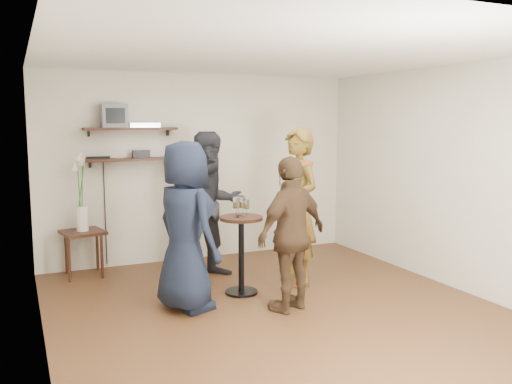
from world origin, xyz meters
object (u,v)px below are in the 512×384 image
radio (141,154)px  person_plaid (297,207)px  person_navy (186,226)px  person_brown (292,234)px  dvd_deck (143,125)px  person_dark (212,205)px  side_table (83,238)px  crt_monitor (113,116)px  drinks_table (241,244)px

radio → person_plaid: 2.24m
person_navy → person_brown: (0.99, -0.47, -0.08)m
dvd_deck → person_dark: 1.46m
side_table → person_plaid: bearing=-30.8°
crt_monitor → person_brown: bearing=-59.8°
person_dark → person_navy: person_dark is taller
person_navy → side_table: bearing=7.6°
side_table → person_navy: person_navy is taller
person_dark → person_brown: size_ratio=1.14×
person_brown → side_table: bearing=-70.5°
dvd_deck → drinks_table: (0.71, -1.63, -1.33)m
person_dark → person_brown: (0.35, -1.46, -0.11)m
radio → person_dark: person_dark is taller
dvd_deck → person_navy: (-0.01, -1.87, -1.02)m
side_table → person_navy: (0.83, -1.70, 0.39)m
crt_monitor → radio: bearing=0.0°
dvd_deck → person_navy: dvd_deck is taller
person_plaid → person_navy: person_plaid is taller
person_navy → person_brown: bearing=-134.0°
side_table → person_plaid: person_plaid is taller
crt_monitor → radio: size_ratio=1.45×
crt_monitor → drinks_table: (1.10, -1.63, -1.45)m
radio → drinks_table: bearing=-65.2°
crt_monitor → person_brown: (1.36, -2.34, -1.22)m
drinks_table → person_dark: 0.83m
crt_monitor → person_navy: bearing=-78.6°
drinks_table → person_navy: bearing=-161.4°
crt_monitor → person_plaid: 2.64m
radio → person_dark: (0.67, -0.87, -0.60)m
radio → person_brown: bearing=-66.4°
crt_monitor → side_table: crt_monitor is taller
drinks_table → person_brown: person_brown is taller
dvd_deck → radio: dvd_deck is taller
person_plaid → person_brown: bearing=-37.8°
side_table → drinks_table: size_ratio=0.66×
drinks_table → person_navy: size_ratio=0.51×
person_dark → person_navy: 1.18m
radio → person_navy: size_ratio=0.13×
person_brown → person_plaid: bearing=-142.2°
crt_monitor → person_dark: 1.74m
crt_monitor → side_table: 1.61m
person_navy → drinks_table: bearing=-90.0°
radio → person_dark: 1.26m
side_table → person_dark: (1.47, -0.70, 0.43)m
person_dark → side_table: bearing=148.3°
dvd_deck → person_navy: size_ratio=0.23×
crt_monitor → person_plaid: (1.85, -1.55, -1.08)m
crt_monitor → person_dark: bearing=-40.8°
radio → person_navy: bearing=-88.9°
dvd_deck → side_table: 1.65m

